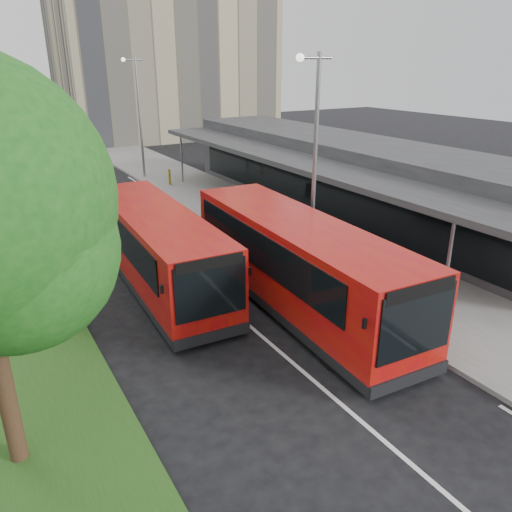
# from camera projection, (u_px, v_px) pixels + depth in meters

# --- Properties ---
(ground) EXTENTS (120.00, 120.00, 0.00)m
(ground) POSITION_uv_depth(u_px,v_px,m) (242.00, 320.00, 16.21)
(ground) COLOR black
(ground) RESTS_ON ground
(pavement) EXTENTS (5.00, 80.00, 0.15)m
(pavement) POSITION_uv_depth(u_px,v_px,m) (179.00, 180.00, 35.07)
(pavement) COLOR slate
(pavement) RESTS_ON ground
(lane_centre_line) EXTENTS (0.12, 70.00, 0.01)m
(lane_centre_line) POSITION_uv_depth(u_px,v_px,m) (114.00, 210.00, 28.24)
(lane_centre_line) COLOR silver
(lane_centre_line) RESTS_ON ground
(kerb_dashes) EXTENTS (0.12, 56.00, 0.01)m
(kerb_dashes) POSITION_uv_depth(u_px,v_px,m) (147.00, 188.00, 33.01)
(kerb_dashes) COLOR silver
(kerb_dashes) RESTS_ON ground
(office_block) EXTENTS (22.00, 12.00, 18.00)m
(office_block) POSITION_uv_depth(u_px,v_px,m) (165.00, 50.00, 53.26)
(office_block) COLOR tan
(office_block) RESTS_ON ground
(station_building) EXTENTS (7.70, 26.00, 4.00)m
(station_building) POSITION_uv_depth(u_px,v_px,m) (345.00, 176.00, 27.02)
(station_building) COLOR #29292B
(station_building) RESTS_ON ground
(lamp_post_near) EXTENTS (1.44, 0.28, 8.00)m
(lamp_post_near) POSITION_uv_depth(u_px,v_px,m) (313.00, 154.00, 18.05)
(lamp_post_near) COLOR gray
(lamp_post_near) RESTS_ON pavement
(lamp_post_far) EXTENTS (1.44, 0.28, 8.00)m
(lamp_post_far) POSITION_uv_depth(u_px,v_px,m) (138.00, 110.00, 34.09)
(lamp_post_far) COLOR gray
(lamp_post_far) RESTS_ON pavement
(bus_main) EXTENTS (3.31, 10.93, 3.06)m
(bus_main) POSITION_uv_depth(u_px,v_px,m) (297.00, 264.00, 16.50)
(bus_main) COLOR #AA1909
(bus_main) RESTS_ON ground
(bus_second) EXTENTS (3.04, 10.23, 2.86)m
(bus_second) POSITION_uv_depth(u_px,v_px,m) (157.00, 248.00, 18.22)
(bus_second) COLOR #AA1909
(bus_second) RESTS_ON ground
(litter_bin) EXTENTS (0.56, 0.56, 0.79)m
(litter_bin) POSITION_uv_depth(u_px,v_px,m) (235.00, 201.00, 27.94)
(litter_bin) COLOR #3C2518
(litter_bin) RESTS_ON pavement
(bollard) EXTENTS (0.16, 0.16, 1.01)m
(bollard) POSITION_uv_depth(u_px,v_px,m) (170.00, 177.00, 33.27)
(bollard) COLOR yellow
(bollard) RESTS_ON pavement
(car_near) EXTENTS (1.94, 3.27, 1.04)m
(car_near) POSITION_uv_depth(u_px,v_px,m) (66.00, 142.00, 48.41)
(car_near) COLOR #580C18
(car_near) RESTS_ON ground
(car_far) EXTENTS (2.74, 4.09, 1.28)m
(car_far) POSITION_uv_depth(u_px,v_px,m) (21.00, 139.00, 49.86)
(car_far) COLOR navy
(car_far) RESTS_ON ground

